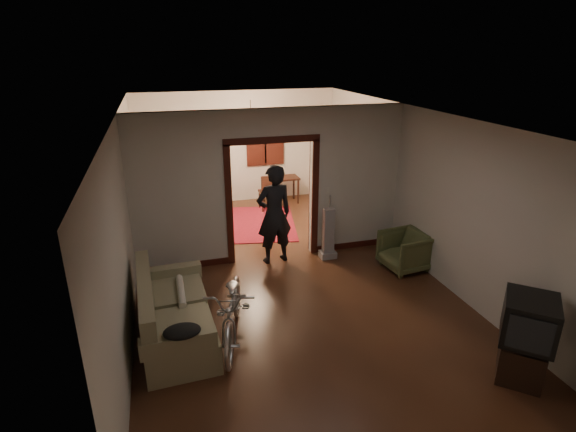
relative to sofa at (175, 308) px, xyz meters
name	(u,v)px	position (x,y,z in m)	size (l,w,h in m)	color
floor	(283,273)	(1.91, 1.37, -0.46)	(5.00, 8.50, 0.01)	#341B10
ceiling	(283,114)	(1.91, 1.37, 2.34)	(5.00, 8.50, 0.01)	white
wall_back	(238,148)	(1.91, 5.62, 0.94)	(5.00, 0.02, 2.80)	beige
wall_left	(125,213)	(-0.59, 1.37, 0.94)	(0.02, 8.50, 2.80)	beige
wall_right	(416,187)	(4.41, 1.37, 0.94)	(0.02, 8.50, 2.80)	beige
partition_wall	(272,186)	(1.91, 2.12, 0.94)	(5.00, 0.14, 2.80)	beige
door_casing	(272,202)	(1.91, 2.12, 0.64)	(1.74, 0.20, 2.32)	#34110B
far_window	(265,140)	(2.61, 5.58, 1.09)	(0.98, 0.06, 1.28)	black
chandelier	(251,120)	(1.91, 3.87, 1.89)	(0.24, 0.24, 0.24)	#FFE0A5
light_switch	(327,190)	(2.96, 2.05, 0.79)	(0.08, 0.01, 0.12)	silver
sofa	(175,308)	(0.00, 0.00, 0.00)	(0.89, 1.99, 0.91)	#726F4C
rolled_paper	(181,291)	(0.10, 0.30, 0.07)	(0.10, 0.10, 0.83)	beige
jacket	(182,331)	(0.05, -0.91, 0.22)	(0.44, 0.33, 0.13)	black
bicycle	(234,308)	(0.76, -0.26, 0.01)	(0.63, 1.79, 0.94)	silver
armchair	(405,251)	(4.06, 0.96, -0.11)	(0.74, 0.76, 0.69)	#4F5630
tv_stand	(520,361)	(3.92, -2.01, -0.21)	(0.54, 0.49, 0.49)	black
crt_tv	(529,320)	(3.92, -2.01, 0.36)	(0.63, 0.57, 0.54)	black
vacuum	(328,233)	(2.90, 1.77, 0.04)	(0.30, 0.24, 0.99)	gray
person	(274,215)	(1.89, 1.91, 0.47)	(0.68, 0.44, 1.86)	black
oriental_rug	(257,223)	(1.97, 3.86, -0.45)	(1.70, 2.23, 0.02)	maroon
locker	(184,176)	(0.50, 5.33, 0.39)	(0.84, 0.47, 1.69)	#253620
globe	(180,131)	(0.50, 5.33, 1.48)	(0.28, 0.28, 0.28)	#1E5972
desk	(281,190)	(2.90, 5.14, -0.13)	(0.89, 0.50, 0.66)	black
desk_chair	(268,192)	(2.45, 4.71, 0.00)	(0.40, 0.40, 0.91)	black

